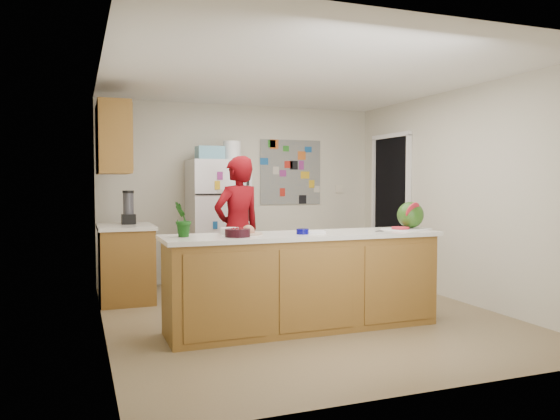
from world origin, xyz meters
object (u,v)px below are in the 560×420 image
object	(u,v)px
person	(238,230)
watermelon	(410,215)
refrigerator	(218,223)
cherry_bowl	(238,233)

from	to	relation	value
person	watermelon	size ratio (longest dim) A/B	6.27
refrigerator	person	distance (m)	1.08
refrigerator	cherry_bowl	distance (m)	2.52
refrigerator	watermelon	size ratio (longest dim) A/B	6.25
cherry_bowl	person	bearing A→B (deg)	74.01
watermelon	cherry_bowl	xyz separation A→B (m)	(-1.89, -0.12, -0.11)
refrigerator	cherry_bowl	xyz separation A→B (m)	(-0.43, -2.48, 0.11)
person	cherry_bowl	bearing A→B (deg)	54.78
refrigerator	watermelon	bearing A→B (deg)	-58.21
person	refrigerator	bearing A→B (deg)	-110.76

